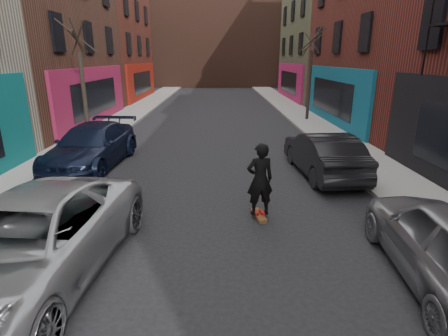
{
  "coord_description": "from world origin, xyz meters",
  "views": [
    {
      "loc": [
        0.3,
        0.78,
        4.04
      ],
      "look_at": [
        0.42,
        8.49,
        1.6
      ],
      "focal_mm": 28.0,
      "sensor_mm": 36.0,
      "label": 1
    }
  ],
  "objects_px": {
    "parked_left_far": "(28,242)",
    "skateboard": "(259,215)",
    "tree_right_far": "(311,66)",
    "tree_left_far": "(82,72)",
    "skateboarder": "(260,180)",
    "parked_right_end": "(323,154)",
    "parked_left_end": "(92,146)"
  },
  "relations": [
    {
      "from": "parked_left_far",
      "to": "skateboard",
      "type": "bearing_deg",
      "value": 35.99
    },
    {
      "from": "tree_right_far",
      "to": "skateboard",
      "type": "relative_size",
      "value": 8.5
    },
    {
      "from": "tree_left_far",
      "to": "skateboard",
      "type": "height_order",
      "value": "tree_left_far"
    },
    {
      "from": "tree_left_far",
      "to": "skateboarder",
      "type": "xyz_separation_m",
      "value": [
        7.55,
        -8.8,
        -2.32
      ]
    },
    {
      "from": "skateboard",
      "to": "skateboarder",
      "type": "bearing_deg",
      "value": 0.0
    },
    {
      "from": "parked_right_end",
      "to": "skateboarder",
      "type": "relative_size",
      "value": 2.46
    },
    {
      "from": "skateboard",
      "to": "skateboarder",
      "type": "relative_size",
      "value": 0.42
    },
    {
      "from": "tree_right_far",
      "to": "skateboarder",
      "type": "height_order",
      "value": "tree_right_far"
    },
    {
      "from": "tree_left_far",
      "to": "skateboard",
      "type": "xyz_separation_m",
      "value": [
        7.55,
        -8.8,
        -3.33
      ]
    },
    {
      "from": "parked_left_end",
      "to": "skateboarder",
      "type": "relative_size",
      "value": 2.87
    },
    {
      "from": "tree_left_far",
      "to": "parked_left_far",
      "type": "xyz_separation_m",
      "value": [
        3.0,
        -11.49,
        -2.56
      ]
    },
    {
      "from": "tree_left_far",
      "to": "tree_right_far",
      "type": "distance_m",
      "value": 13.78
    },
    {
      "from": "parked_left_far",
      "to": "skateboarder",
      "type": "distance_m",
      "value": 5.29
    },
    {
      "from": "parked_left_far",
      "to": "parked_left_end",
      "type": "distance_m",
      "value": 7.53
    },
    {
      "from": "parked_left_far",
      "to": "parked_right_end",
      "type": "distance_m",
      "value": 9.53
    },
    {
      "from": "tree_right_far",
      "to": "parked_left_end",
      "type": "xyz_separation_m",
      "value": [
        -10.8,
        -10.1,
        -2.73
      ]
    },
    {
      "from": "tree_left_far",
      "to": "parked_left_far",
      "type": "height_order",
      "value": "tree_left_far"
    },
    {
      "from": "skateboarder",
      "to": "parked_left_end",
      "type": "bearing_deg",
      "value": -49.04
    },
    {
      "from": "tree_left_far",
      "to": "skateboard",
      "type": "distance_m",
      "value": 12.06
    },
    {
      "from": "parked_right_end",
      "to": "skateboard",
      "type": "distance_m",
      "value": 4.48
    },
    {
      "from": "tree_left_far",
      "to": "skateboarder",
      "type": "relative_size",
      "value": 3.39
    },
    {
      "from": "parked_left_end",
      "to": "skateboard",
      "type": "bearing_deg",
      "value": -33.61
    },
    {
      "from": "tree_left_far",
      "to": "tree_right_far",
      "type": "xyz_separation_m",
      "value": [
        12.4,
        6.0,
        0.15
      ]
    },
    {
      "from": "tree_right_far",
      "to": "skateboard",
      "type": "xyz_separation_m",
      "value": [
        -4.85,
        -14.8,
        -3.48
      ]
    },
    {
      "from": "tree_left_far",
      "to": "parked_left_end",
      "type": "bearing_deg",
      "value": -68.68
    },
    {
      "from": "skateboarder",
      "to": "parked_left_far",
      "type": "bearing_deg",
      "value": 19.91
    },
    {
      "from": "parked_left_end",
      "to": "skateboard",
      "type": "xyz_separation_m",
      "value": [
        5.95,
        -4.7,
        -0.75
      ]
    },
    {
      "from": "tree_left_far",
      "to": "skateboarder",
      "type": "distance_m",
      "value": 11.82
    },
    {
      "from": "tree_right_far",
      "to": "skateboarder",
      "type": "xyz_separation_m",
      "value": [
        -4.85,
        -14.8,
        -2.47
      ]
    },
    {
      "from": "tree_left_far",
      "to": "parked_right_end",
      "type": "bearing_deg",
      "value": -27.29
    },
    {
      "from": "tree_left_far",
      "to": "parked_left_end",
      "type": "height_order",
      "value": "tree_left_far"
    },
    {
      "from": "tree_right_far",
      "to": "skateboard",
      "type": "distance_m",
      "value": 15.96
    }
  ]
}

